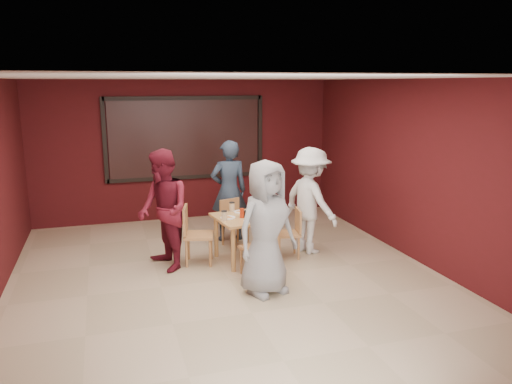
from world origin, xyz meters
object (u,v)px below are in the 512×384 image
object	(u,v)px
chair_right	(292,230)
diner_back	(229,191)
diner_front	(266,228)
diner_left	(163,210)
dining_table	(246,222)
chair_left	(194,231)
chair_back	(233,220)
diner_right	(310,201)
chair_front	(260,245)

from	to	relation	value
chair_right	diner_back	bearing A→B (deg)	121.33
diner_front	diner_left	xyz separation A→B (m)	(-1.17, 1.27, 0.01)
dining_table	diner_left	xyz separation A→B (m)	(-1.25, 0.03, 0.27)
chair_left	diner_front	distance (m)	1.58
chair_back	diner_front	bearing A→B (deg)	-92.34
diner_left	diner_back	bearing A→B (deg)	117.00
chair_left	diner_back	distance (m)	1.35
diner_right	chair_left	bearing A→B (deg)	70.50
dining_table	chair_front	world-z (taller)	dining_table
chair_right	diner_right	xyz separation A→B (m)	(0.38, 0.16, 0.42)
chair_front	diner_front	xyz separation A→B (m)	(-0.09, -0.55, 0.42)
chair_right	diner_front	world-z (taller)	diner_front
chair_left	diner_right	distance (m)	1.95
chair_back	diner_left	distance (m)	1.54
diner_back	diner_left	distance (m)	1.68
chair_left	diner_right	world-z (taller)	diner_right
chair_back	chair_right	bearing A→B (deg)	-49.46
chair_back	chair_left	world-z (taller)	chair_left
diner_right	diner_front	bearing A→B (deg)	119.13
diner_back	diner_left	world-z (taller)	diner_left
chair_left	chair_front	bearing A→B (deg)	-45.05
chair_front	chair_left	distance (m)	1.14
dining_table	diner_left	distance (m)	1.28
chair_left	diner_left	distance (m)	0.60
diner_back	chair_back	bearing A→B (deg)	87.26
diner_left	diner_right	size ratio (longest dim) A/B	1.04
dining_table	diner_back	bearing A→B (deg)	89.16
chair_front	diner_right	distance (m)	1.42
chair_back	chair_right	size ratio (longest dim) A/B	1.01
chair_front	chair_left	world-z (taller)	chair_left
diner_back	diner_left	size ratio (longest dim) A/B	0.98
chair_front	chair_right	xyz separation A→B (m)	(0.73, 0.64, -0.03)
chair_front	chair_back	world-z (taller)	chair_front
chair_front	diner_right	size ratio (longest dim) A/B	0.48
diner_right	chair_front	bearing A→B (deg)	106.48
chair_back	diner_front	xyz separation A→B (m)	(-0.08, -2.05, 0.44)
chair_right	diner_right	bearing A→B (deg)	22.46
dining_table	chair_back	size ratio (longest dim) A/B	1.28
chair_left	diner_left	world-z (taller)	diner_left
chair_front	diner_front	bearing A→B (deg)	-99.35
dining_table	diner_left	size ratio (longest dim) A/B	0.56
dining_table	chair_front	distance (m)	0.71
diner_front	diner_back	distance (m)	2.38
chair_back	diner_right	bearing A→B (deg)	-32.24
chair_back	diner_front	world-z (taller)	diner_front
chair_right	diner_front	xyz separation A→B (m)	(-0.82, -1.19, 0.45)
chair_right	chair_front	bearing A→B (deg)	-138.97
chair_left	diner_front	world-z (taller)	diner_front
diner_back	diner_front	bearing A→B (deg)	87.66
diner_left	diner_right	bearing A→B (deg)	77.84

